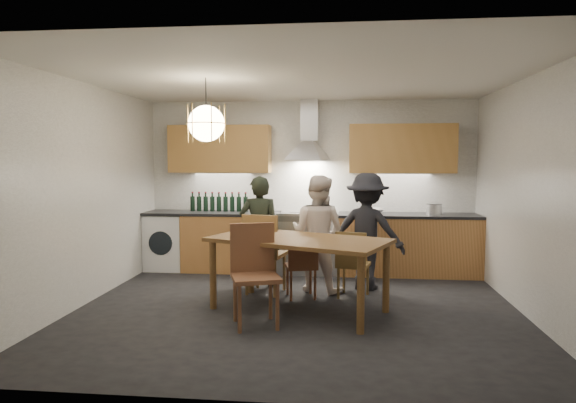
# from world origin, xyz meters

# --- Properties ---
(ground) EXTENTS (5.00, 5.00, 0.00)m
(ground) POSITION_xyz_m (0.00, 0.00, 0.00)
(ground) COLOR black
(ground) RESTS_ON ground
(room_shell) EXTENTS (5.02, 4.52, 2.61)m
(room_shell) POSITION_xyz_m (0.00, 0.00, 1.71)
(room_shell) COLOR white
(room_shell) RESTS_ON ground
(counter_run) EXTENTS (5.00, 0.62, 0.90)m
(counter_run) POSITION_xyz_m (0.02, 1.95, 0.45)
(counter_run) COLOR tan
(counter_run) RESTS_ON ground
(range_stove) EXTENTS (0.90, 0.60, 0.92)m
(range_stove) POSITION_xyz_m (0.00, 1.94, 0.44)
(range_stove) COLOR silver
(range_stove) RESTS_ON ground
(wall_fixtures) EXTENTS (4.30, 0.54, 1.10)m
(wall_fixtures) POSITION_xyz_m (0.00, 2.07, 1.87)
(wall_fixtures) COLOR tan
(wall_fixtures) RESTS_ON ground
(pendant_lamp) EXTENTS (0.43, 0.43, 0.70)m
(pendant_lamp) POSITION_xyz_m (-1.00, -0.10, 2.10)
(pendant_lamp) COLOR black
(pendant_lamp) RESTS_ON ground
(dining_table) EXTENTS (2.18, 1.65, 0.83)m
(dining_table) POSITION_xyz_m (0.02, -0.03, 0.73)
(dining_table) COLOR brown
(dining_table) RESTS_ON ground
(chair_back_left) EXTENTS (0.55, 0.55, 1.02)m
(chair_back_left) POSITION_xyz_m (-0.48, 0.61, 0.59)
(chair_back_left) COLOR brown
(chair_back_left) RESTS_ON ground
(chair_back_mid) EXTENTS (0.44, 0.44, 0.81)m
(chair_back_mid) POSITION_xyz_m (0.02, 0.44, 0.46)
(chair_back_mid) COLOR brown
(chair_back_mid) RESTS_ON ground
(chair_back_right) EXTENTS (0.45, 0.45, 0.83)m
(chair_back_right) POSITION_xyz_m (0.63, 0.54, 0.48)
(chair_back_right) COLOR brown
(chair_back_right) RESTS_ON ground
(chair_front) EXTENTS (0.59, 0.59, 1.04)m
(chair_front) POSITION_xyz_m (-0.40, -0.52, 0.59)
(chair_front) COLOR brown
(chair_front) RESTS_ON ground
(person_left) EXTENTS (0.56, 0.38, 1.49)m
(person_left) POSITION_xyz_m (-0.59, 1.00, 0.74)
(person_left) COLOR black
(person_left) RESTS_ON ground
(person_mid) EXTENTS (0.89, 0.79, 1.50)m
(person_mid) POSITION_xyz_m (0.19, 0.88, 0.75)
(person_mid) COLOR silver
(person_mid) RESTS_ON ground
(person_right) EXTENTS (1.11, 0.82, 1.53)m
(person_right) POSITION_xyz_m (0.83, 1.04, 0.76)
(person_right) COLOR black
(person_right) RESTS_ON ground
(mixing_bowl) EXTENTS (0.39, 0.39, 0.08)m
(mixing_bowl) POSITION_xyz_m (0.95, 1.88, 0.94)
(mixing_bowl) COLOR #BDBDC0
(mixing_bowl) RESTS_ON counter_run
(stock_pot) EXTENTS (0.24, 0.24, 0.15)m
(stock_pot) POSITION_xyz_m (1.83, 1.90, 0.98)
(stock_pot) COLOR silver
(stock_pot) RESTS_ON counter_run
(wine_bottles) EXTENTS (0.91, 0.07, 0.30)m
(wine_bottles) POSITION_xyz_m (-1.40, 2.05, 1.05)
(wine_bottles) COLOR black
(wine_bottles) RESTS_ON counter_run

